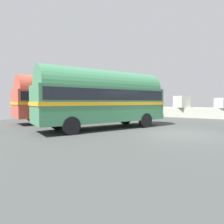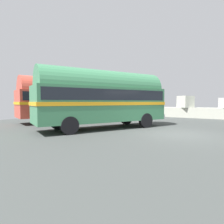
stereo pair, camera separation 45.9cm
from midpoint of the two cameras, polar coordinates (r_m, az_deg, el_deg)
ground at (r=10.90m, az=20.02°, el=-6.24°), size 32.00×26.00×0.02m
breakwater at (r=22.42m, az=27.10°, el=-0.01°), size 31.36×2.19×2.38m
vintage_coach at (r=12.18m, az=-1.54°, el=4.55°), size 5.79×8.79×3.70m
second_coach at (r=16.92m, az=-11.66°, el=4.08°), size 5.22×8.88×3.70m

